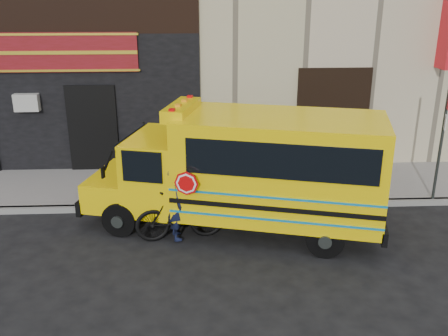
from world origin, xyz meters
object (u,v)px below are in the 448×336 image
bicycle (180,215)px  cyclist (176,205)px  school_bus (250,168)px  sign_pole (442,136)px

bicycle → cyclist: 0.26m
bicycle → cyclist: bearing=93.2°
school_bus → sign_pole: size_ratio=2.11×
school_bus → bicycle: school_bus is taller
school_bus → sign_pole: sign_pole is taller
school_bus → cyclist: (-1.69, -0.48, -0.66)m
school_bus → cyclist: school_bus is taller
school_bus → sign_pole: bearing=13.1°
school_bus → bicycle: (-1.60, -0.47, -0.91)m
sign_pole → school_bus: bearing=-166.9°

